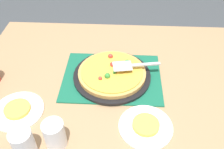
% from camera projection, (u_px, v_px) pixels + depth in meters
% --- Properties ---
extents(dining_table, '(1.40, 1.00, 0.75)m').
position_uv_depth(dining_table, '(112.00, 93.00, 1.29)').
color(dining_table, '#9E7A56').
rests_on(dining_table, ground_plane).
extents(placemat, '(0.48, 0.36, 0.01)m').
position_uv_depth(placemat, '(112.00, 77.00, 1.22)').
color(placemat, '#145B42').
rests_on(placemat, dining_table).
extents(pizza_pan, '(0.38, 0.38, 0.01)m').
position_uv_depth(pizza_pan, '(112.00, 76.00, 1.21)').
color(pizza_pan, black).
rests_on(pizza_pan, placemat).
extents(pizza, '(0.33, 0.33, 0.05)m').
position_uv_depth(pizza, '(112.00, 72.00, 1.20)').
color(pizza, tan).
rests_on(pizza, pizza_pan).
extents(plate_near_left, '(0.22, 0.22, 0.01)m').
position_uv_depth(plate_near_left, '(146.00, 127.00, 1.00)').
color(plate_near_left, white).
rests_on(plate_near_left, dining_table).
extents(plate_far_right, '(0.22, 0.22, 0.01)m').
position_uv_depth(plate_far_right, '(18.00, 111.00, 1.06)').
color(plate_far_right, white).
rests_on(plate_far_right, dining_table).
extents(served_slice_left, '(0.11, 0.11, 0.02)m').
position_uv_depth(served_slice_left, '(146.00, 125.00, 0.99)').
color(served_slice_left, '#EAB747').
rests_on(served_slice_left, plate_near_left).
extents(served_slice_right, '(0.11, 0.11, 0.02)m').
position_uv_depth(served_slice_right, '(17.00, 109.00, 1.05)').
color(served_slice_right, '#EAB747').
rests_on(served_slice_right, plate_far_right).
extents(cup_near, '(0.08, 0.08, 0.12)m').
position_uv_depth(cup_near, '(55.00, 135.00, 0.91)').
color(cup_near, white).
rests_on(cup_near, dining_table).
extents(cup_corner, '(0.08, 0.08, 0.12)m').
position_uv_depth(cup_corner, '(23.00, 143.00, 0.88)').
color(cup_corner, white).
rests_on(cup_corner, dining_table).
extents(pizza_server, '(0.23, 0.08, 0.01)m').
position_uv_depth(pizza_server, '(132.00, 65.00, 1.18)').
color(pizza_server, silver).
rests_on(pizza_server, pizza).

